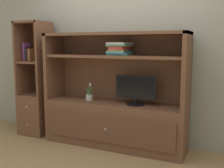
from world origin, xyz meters
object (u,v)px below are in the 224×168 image
at_px(potted_plant, 89,96).
at_px(bookshelf_tall, 36,97).
at_px(media_console, 114,111).
at_px(magazine_stack, 120,49).
at_px(upright_book_row, 29,53).
at_px(tv_monitor, 136,90).

bearing_deg(potted_plant, bookshelf_tall, 179.23).
xyz_separation_m(media_console, magazine_stack, (0.09, -0.01, 0.81)).
height_order(potted_plant, upright_book_row, upright_book_row).
relative_size(media_console, bookshelf_tall, 1.14).
xyz_separation_m(media_console, tv_monitor, (0.31, -0.02, 0.31)).
distance_m(magazine_stack, bookshelf_tall, 1.55).
relative_size(media_console, magazine_stack, 5.65).
bearing_deg(potted_plant, tv_monitor, -0.60).
relative_size(potted_plant, magazine_stack, 0.71).
bearing_deg(potted_plant, media_console, 1.53).
distance_m(tv_monitor, magazine_stack, 0.55).
distance_m(media_console, tv_monitor, 0.43).
relative_size(bookshelf_tall, upright_book_row, 6.09).
xyz_separation_m(media_console, potted_plant, (-0.36, -0.01, 0.17)).
height_order(media_console, tv_monitor, media_console).
bearing_deg(magazine_stack, potted_plant, -179.71).
relative_size(media_console, potted_plant, 7.94).
height_order(media_console, bookshelf_tall, bookshelf_tall).
distance_m(tv_monitor, upright_book_row, 1.74).
bearing_deg(tv_monitor, potted_plant, 179.40).
relative_size(media_console, upright_book_row, 6.92).
xyz_separation_m(potted_plant, upright_book_row, (-1.02, 0.00, 0.57)).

